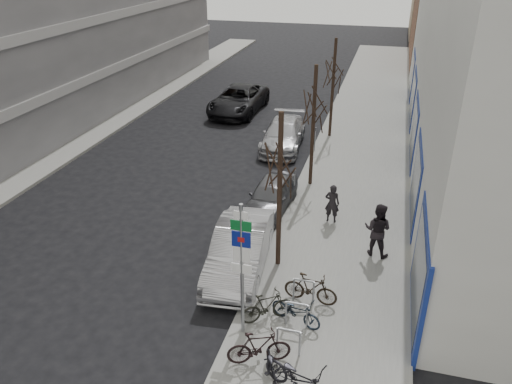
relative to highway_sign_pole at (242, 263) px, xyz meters
The scene contains 24 objects.
ground 3.44m from the highway_sign_pole, behind, with size 120.00×120.00×0.00m, color black.
sidewalk_east 10.50m from the highway_sign_pole, 78.15° to the left, with size 5.00×70.00×0.15m, color slate.
sidewalk_west 16.90m from the highway_sign_pole, 143.24° to the left, with size 3.00×70.00×0.15m, color slate.
brick_building_far 41.42m from the highway_sign_pole, 75.16° to the left, with size 12.00×14.00×8.00m, color brown.
highway_sign_pole is the anchor object (origin of this frame).
bike_rack 2.36m from the highway_sign_pole, 23.59° to the left, with size 0.66×2.26×0.83m.
tree_near 3.88m from the highway_sign_pole, 86.74° to the left, with size 1.80×1.80×5.50m.
tree_mid 10.15m from the highway_sign_pole, 88.86° to the left, with size 1.80×1.80×5.50m.
tree_far 16.59m from the highway_sign_pole, 89.31° to the left, with size 1.80×1.80×5.50m.
meter_front 3.39m from the highway_sign_pole, 94.75° to the left, with size 0.10×0.08×1.27m.
meter_mid 8.65m from the highway_sign_pole, 91.68° to the left, with size 0.10×0.08×1.27m.
meter_back 14.10m from the highway_sign_pole, 91.02° to the left, with size 0.10×0.08×1.27m.
bike_near_left 2.71m from the highway_sign_pole, 51.84° to the right, with size 0.49×1.62×0.99m, color black.
bike_near_right 2.17m from the highway_sign_pole, 53.46° to the right, with size 0.50×1.68×1.02m, color black.
bike_mid_curb 2.40m from the highway_sign_pole, 29.31° to the left, with size 0.48×1.58×0.96m, color black.
bike_mid_inner 2.01m from the highway_sign_pole, 50.93° to the left, with size 0.47×1.58×0.96m, color black.
bike_far_curb 3.09m from the highway_sign_pole, 42.17° to the right, with size 0.59×1.96×1.20m, color black.
bike_far_inner 3.00m from the highway_sign_pole, 48.01° to the left, with size 0.49×1.66×1.01m, color black.
parked_car_front 3.60m from the highway_sign_pole, 108.28° to the left, with size 1.68×4.81×1.59m, color #AFAFB4.
parked_car_mid 7.67m from the highway_sign_pole, 97.71° to the left, with size 1.56×3.89×1.32m, color #525257.
parked_car_back 14.66m from the highway_sign_pole, 98.05° to the left, with size 2.04×5.01×1.46m, color #A9A9AE.
lane_car 20.74m from the highway_sign_pole, 107.32° to the left, with size 2.76×5.98×1.66m, color black.
pedestrian_near 7.19m from the highway_sign_pole, 77.16° to the left, with size 0.57×0.37×1.57m, color black.
pedestrian_far 6.13m from the highway_sign_pole, 55.97° to the left, with size 0.73×0.49×1.98m, color black.
Camera 1 is at (5.58, -10.29, 9.94)m, focal length 35.00 mm.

